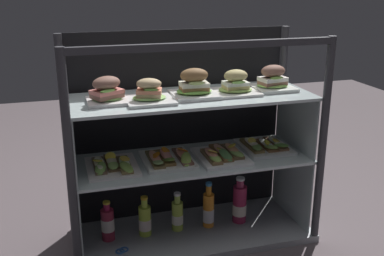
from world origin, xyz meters
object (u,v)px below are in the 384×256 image
plated_roll_sandwich_near_right_corner (273,80)px  juice_bottle_front_second (108,224)px  plated_roll_sandwich_near_left_corner (149,94)px  open_sandwich_tray_far_right (222,155)px  plated_roll_sandwich_far_left (194,86)px  kitchen_scissors (125,253)px  plated_roll_sandwich_center (107,92)px  juice_bottle_front_right_end (208,210)px  plated_roll_sandwich_left_of_center (236,85)px  open_sandwich_tray_mid_right (168,158)px  open_sandwich_tray_far_left (112,165)px  juice_bottle_front_left_end (145,220)px  juice_bottle_near_post (177,215)px  juice_bottle_back_center (240,204)px  open_sandwich_tray_near_right_corner (264,146)px

plated_roll_sandwich_near_right_corner → juice_bottle_front_second: 1.05m
plated_roll_sandwich_near_left_corner → open_sandwich_tray_far_right: 0.47m
plated_roll_sandwich_far_left → kitchen_scissors: size_ratio=1.04×
plated_roll_sandwich_center → juice_bottle_front_right_end: size_ratio=0.72×
plated_roll_sandwich_center → plated_roll_sandwich_left_of_center: size_ratio=0.86×
plated_roll_sandwich_near_left_corner → open_sandwich_tray_mid_right: plated_roll_sandwich_near_left_corner is taller
juice_bottle_front_right_end → kitchen_scissors: (-0.45, -0.13, -0.09)m
juice_bottle_front_right_end → kitchen_scissors: juice_bottle_front_right_end is taller
open_sandwich_tray_far_left → juice_bottle_front_left_end: 0.36m
open_sandwich_tray_far_right → juice_bottle_front_second: (-0.55, 0.07, -0.32)m
juice_bottle_front_second → kitchen_scissors: size_ratio=1.04×
plated_roll_sandwich_near_right_corner → juice_bottle_front_left_end: bearing=178.7°
plated_roll_sandwich_center → juice_bottle_near_post: (0.32, 0.04, -0.66)m
plated_roll_sandwich_near_left_corner → open_sandwich_tray_mid_right: 0.34m
plated_roll_sandwich_left_of_center → juice_bottle_front_left_end: bearing=175.5°
plated_roll_sandwich_far_left → juice_bottle_near_post: 0.67m
open_sandwich_tray_mid_right → juice_bottle_back_center: (0.38, 0.03, -0.30)m
plated_roll_sandwich_center → open_sandwich_tray_far_right: size_ratio=0.63×
plated_roll_sandwich_left_of_center → open_sandwich_tray_far_left: size_ratio=0.73×
plated_roll_sandwich_left_of_center → plated_roll_sandwich_near_right_corner: (0.20, 0.02, 0.01)m
open_sandwich_tray_far_left → juice_bottle_front_second: (-0.03, 0.05, -0.32)m
plated_roll_sandwich_near_right_corner → juice_bottle_front_second: size_ratio=0.95×
plated_roll_sandwich_far_left → juice_bottle_front_second: bearing=173.6°
plated_roll_sandwich_left_of_center → juice_bottle_front_second: size_ratio=1.00×
plated_roll_sandwich_near_right_corner → open_sandwich_tray_near_right_corner: (-0.02, 0.01, -0.33)m
plated_roll_sandwich_center → plated_roll_sandwich_near_right_corner: plated_roll_sandwich_near_right_corner is taller
open_sandwich_tray_far_left → juice_bottle_back_center: size_ratio=1.12×
juice_bottle_front_second → kitchen_scissors: (0.06, -0.15, -0.08)m
juice_bottle_front_second → juice_bottle_front_left_end: juice_bottle_front_left_end is taller
plated_roll_sandwich_near_right_corner → juice_bottle_front_right_end: bearing=178.9°
plated_roll_sandwich_center → open_sandwich_tray_far_left: 0.34m
open_sandwich_tray_far_right → juice_bottle_near_post: 0.39m
open_sandwich_tray_far_left → open_sandwich_tray_far_right: open_sandwich_tray_far_right is taller
plated_roll_sandwich_left_of_center → juice_bottle_back_center: (0.05, 0.03, -0.63)m
open_sandwich_tray_mid_right → open_sandwich_tray_near_right_corner: bearing=3.3°
plated_roll_sandwich_far_left → plated_roll_sandwich_near_right_corner: bearing=3.6°
open_sandwich_tray_far_right → plated_roll_sandwich_left_of_center: bearing=22.9°
open_sandwich_tray_mid_right → open_sandwich_tray_near_right_corner: size_ratio=1.00×
plated_roll_sandwich_center → juice_bottle_back_center: (0.64, 0.03, -0.64)m
plated_roll_sandwich_left_of_center → juice_bottle_near_post: bearing=172.3°
plated_roll_sandwich_near_left_corner → open_sandwich_tray_far_right: size_ratio=0.75×
plated_roll_sandwich_near_right_corner → juice_bottle_front_right_end: plated_roll_sandwich_near_right_corner is taller
open_sandwich_tray_far_left → juice_bottle_front_right_end: bearing=3.9°
plated_roll_sandwich_near_left_corner → plated_roll_sandwich_far_left: (0.21, 0.03, 0.01)m
juice_bottle_front_second → plated_roll_sandwich_far_left: bearing=-6.4°
plated_roll_sandwich_center → open_sandwich_tray_far_left: bearing=-44.0°
plated_roll_sandwich_center → open_sandwich_tray_far_right: 0.62m
open_sandwich_tray_mid_right → open_sandwich_tray_near_right_corner: (0.51, 0.03, -0.00)m
plated_roll_sandwich_left_of_center → open_sandwich_tray_far_right: plated_roll_sandwich_left_of_center is taller
juice_bottle_back_center → plated_roll_sandwich_left_of_center: bearing=-153.7°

